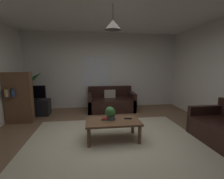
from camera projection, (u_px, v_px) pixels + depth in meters
floor at (114, 141)px, 3.38m from camera, size 5.59×5.58×0.02m
rug at (115, 145)px, 3.18m from camera, size 3.63×3.07×0.01m
wall_back at (103, 71)px, 5.93m from camera, size 5.71×0.06×2.75m
ceiling at (114, 2)px, 2.96m from camera, size 5.59×5.58×0.02m
window_pane at (96, 72)px, 5.87m from camera, size 1.06×0.01×1.11m
couch_under_window at (111, 103)px, 5.60m from camera, size 1.61×0.90×0.82m
coffee_table at (113, 123)px, 3.36m from camera, size 1.14×0.64×0.43m
book_on_table_0 at (105, 120)px, 3.38m from camera, size 0.15×0.11×0.02m
book_on_table_1 at (104, 118)px, 3.38m from camera, size 0.14×0.11×0.03m
remote_on_table_0 at (128, 118)px, 3.44m from camera, size 0.17×0.07×0.02m
potted_plant_on_table at (110, 113)px, 3.37m from camera, size 0.22×0.23×0.29m
tv_stand at (35, 107)px, 5.04m from camera, size 0.90×0.44×0.50m
tv at (34, 93)px, 4.94m from camera, size 0.73×0.16×0.46m
potted_palm_corner at (32, 94)px, 5.42m from camera, size 0.79×0.71×1.44m
bookshelf_corner at (18, 98)px, 4.30m from camera, size 0.70×0.31×1.40m
pendant_lamp at (113, 25)px, 3.05m from camera, size 0.32×0.32×0.48m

